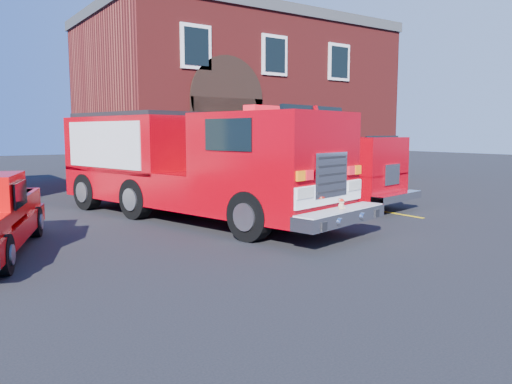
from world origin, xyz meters
TOP-DOWN VIEW (x-y plane):
  - ground at (0.00, 0.00)m, footprint 100.00×100.00m
  - parking_stripe_near at (6.50, 1.00)m, footprint 0.12×3.00m
  - parking_stripe_mid at (6.50, 4.00)m, footprint 0.12×3.00m
  - parking_stripe_far at (6.50, 7.00)m, footprint 0.12×3.00m
  - fire_station at (8.99, 13.98)m, footprint 15.20×10.20m
  - fire_engine at (0.87, 3.49)m, footprint 5.25×10.70m
  - secondary_truck at (5.75, 4.52)m, footprint 4.03×8.22m

SIDE VIEW (x-z plane):
  - ground at x=0.00m, z-range 0.00..0.00m
  - parking_stripe_near at x=6.50m, z-range 0.00..0.01m
  - parking_stripe_mid at x=6.50m, z-range 0.00..0.01m
  - parking_stripe_far at x=6.50m, z-range 0.00..0.01m
  - secondary_truck at x=5.75m, z-range 0.11..2.67m
  - fire_engine at x=0.87m, z-range 0.06..3.23m
  - fire_station at x=8.99m, z-range 0.03..8.48m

